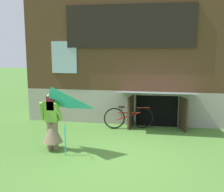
% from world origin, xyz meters
% --- Properties ---
extents(ground_plane, '(60.00, 60.00, 0.00)m').
position_xyz_m(ground_plane, '(0.00, 0.00, 0.00)').
color(ground_plane, '#4C7F33').
extents(log_house, '(7.43, 5.95, 4.96)m').
position_xyz_m(log_house, '(0.00, 5.42, 2.48)').
color(log_house, '#9E998E').
rests_on(log_house, ground_plane).
extents(person, '(0.60, 0.52, 1.51)m').
position_xyz_m(person, '(-1.66, 0.21, 0.63)').
color(person, '#7F6B51').
rests_on(person, ground_plane).
extents(kite, '(1.21, 1.21, 1.61)m').
position_xyz_m(kite, '(-1.39, -0.38, 1.28)').
color(kite, '#2DB2CC').
rests_on(kite, ground_plane).
extents(bicycle_red, '(1.62, 0.44, 0.75)m').
position_xyz_m(bicycle_red, '(0.06, 2.54, 0.37)').
color(bicycle_red, black).
rests_on(bicycle_red, ground_plane).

